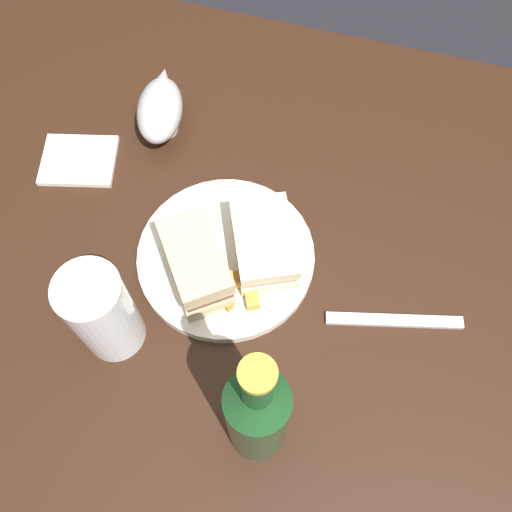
{
  "coord_description": "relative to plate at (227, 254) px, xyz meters",
  "views": [
    {
      "loc": [
        0.05,
        -0.32,
        1.47
      ],
      "look_at": [
        -0.04,
        0.0,
        0.78
      ],
      "focal_mm": 40.0,
      "sensor_mm": 36.0,
      "label": 1
    }
  ],
  "objects": [
    {
      "name": "sandwich_half_right",
      "position": [
        0.05,
        0.01,
        0.03
      ],
      "size": [
        0.12,
        0.14,
        0.05
      ],
      "color": "beige",
      "rests_on": "plate"
    },
    {
      "name": "gravy_boat",
      "position": [
        -0.16,
        0.19,
        0.04
      ],
      "size": [
        0.09,
        0.14,
        0.07
      ],
      "color": "#B7B7BC",
      "rests_on": "dining_table"
    },
    {
      "name": "cider_bottle",
      "position": [
        0.1,
        -0.22,
        0.11
      ],
      "size": [
        0.07,
        0.07,
        0.29
      ],
      "color": "#19421E",
      "rests_on": "dining_table"
    },
    {
      "name": "potato_wedge_middle",
      "position": [
        0.07,
        -0.02,
        0.02
      ],
      "size": [
        0.05,
        0.05,
        0.01
      ],
      "primitive_type": "cube",
      "rotation": [
        0.0,
        0.0,
        3.82
      ],
      "color": "#B77F33",
      "rests_on": "plate"
    },
    {
      "name": "potato_wedge_left_edge",
      "position": [
        0.05,
        -0.05,
        0.02
      ],
      "size": [
        0.03,
        0.05,
        0.01
      ],
      "primitive_type": "cube",
      "rotation": [
        0.0,
        0.0,
        5.16
      ],
      "color": "gold",
      "rests_on": "plate"
    },
    {
      "name": "potato_wedge_front",
      "position": [
        0.03,
        -0.04,
        0.02
      ],
      "size": [
        0.05,
        0.02,
        0.02
      ],
      "primitive_type": "cube",
      "rotation": [
        0.0,
        0.0,
        3.27
      ],
      "color": "gold",
      "rests_on": "plate"
    },
    {
      "name": "dining_table",
      "position": [
        0.09,
        -0.0,
        -0.38
      ],
      "size": [
        1.29,
        0.93,
        0.75
      ],
      "primitive_type": "cube",
      "color": "black",
      "rests_on": "ground"
    },
    {
      "name": "napkin",
      "position": [
        -0.26,
        0.09,
        -0.0
      ],
      "size": [
        0.13,
        0.11,
        0.01
      ],
      "primitive_type": "cube",
      "rotation": [
        0.0,
        0.0,
        0.24
      ],
      "color": "silver",
      "rests_on": "dining_table"
    },
    {
      "name": "plate",
      "position": [
        0.0,
        0.0,
        0.0
      ],
      "size": [
        0.24,
        0.24,
        0.02
      ],
      "primitive_type": "cylinder",
      "color": "silver",
      "rests_on": "dining_table"
    },
    {
      "name": "fork",
      "position": [
        0.24,
        -0.03,
        -0.0
      ],
      "size": [
        0.18,
        0.06,
        0.01
      ],
      "primitive_type": "cube",
      "rotation": [
        0.0,
        0.0,
        3.38
      ],
      "color": "silver",
      "rests_on": "dining_table"
    },
    {
      "name": "potato_wedge_back",
      "position": [
        0.02,
        -0.07,
        0.02
      ],
      "size": [
        0.04,
        0.03,
        0.02
      ],
      "primitive_type": "cube",
      "rotation": [
        0.0,
        0.0,
        2.66
      ],
      "color": "#B77F33",
      "rests_on": "plate"
    },
    {
      "name": "sandwich_half_left",
      "position": [
        -0.03,
        -0.04,
        0.04
      ],
      "size": [
        0.12,
        0.14,
        0.07
      ],
      "color": "#CCB284",
      "rests_on": "plate"
    },
    {
      "name": "ground_plane",
      "position": [
        0.09,
        -0.0,
        -0.76
      ],
      "size": [
        6.0,
        6.0,
        0.0
      ],
      "primitive_type": "plane",
      "color": "black"
    },
    {
      "name": "pint_glass",
      "position": [
        -0.11,
        -0.15,
        0.06
      ],
      "size": [
        0.08,
        0.08,
        0.15
      ],
      "color": "white",
      "rests_on": "dining_table"
    }
  ]
}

